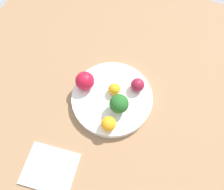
{
  "coord_description": "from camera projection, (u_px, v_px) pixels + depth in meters",
  "views": [
    {
      "loc": [
        -0.27,
        -0.13,
        0.69
      ],
      "look_at": [
        0.0,
        0.0,
        0.06
      ],
      "focal_mm": 35.0,
      "sensor_mm": 36.0,
      "label": 1
    }
  ],
  "objects": [
    {
      "name": "ground_plane",
      "position": [
        112.0,
        102.0,
        0.75
      ],
      "size": [
        6.0,
        6.0,
        0.0
      ],
      "primitive_type": "plane",
      "color": "gray"
    },
    {
      "name": "table_surface",
      "position": [
        112.0,
        101.0,
        0.74
      ],
      "size": [
        1.2,
        1.2,
        0.02
      ],
      "color": "#936D4C",
      "rests_on": "ground_plane"
    },
    {
      "name": "bowl",
      "position": [
        112.0,
        98.0,
        0.72
      ],
      "size": [
        0.26,
        0.26,
        0.03
      ],
      "color": "white",
      "rests_on": "table_surface"
    },
    {
      "name": "broccoli",
      "position": [
        119.0,
        104.0,
        0.65
      ],
      "size": [
        0.06,
        0.06,
        0.07
      ],
      "color": "#8CB76B",
      "rests_on": "bowl"
    },
    {
      "name": "apple_red",
      "position": [
        137.0,
        85.0,
        0.7
      ],
      "size": [
        0.04,
        0.04,
        0.04
      ],
      "color": "maroon",
      "rests_on": "bowl"
    },
    {
      "name": "apple_green",
      "position": [
        85.0,
        81.0,
        0.7
      ],
      "size": [
        0.06,
        0.06,
        0.06
      ],
      "color": "#B7142D",
      "rests_on": "bowl"
    },
    {
      "name": "orange_front",
      "position": [
        108.0,
        124.0,
        0.64
      ],
      "size": [
        0.05,
        0.05,
        0.05
      ],
      "color": "orange",
      "rests_on": "bowl"
    },
    {
      "name": "orange_back",
      "position": [
        113.0,
        89.0,
        0.7
      ],
      "size": [
        0.04,
        0.04,
        0.04
      ],
      "color": "orange",
      "rests_on": "bowl"
    },
    {
      "name": "napkin",
      "position": [
        50.0,
        169.0,
        0.63
      ],
      "size": [
        0.15,
        0.17,
        0.01
      ],
      "color": "silver",
      "rests_on": "table_surface"
    }
  ]
}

